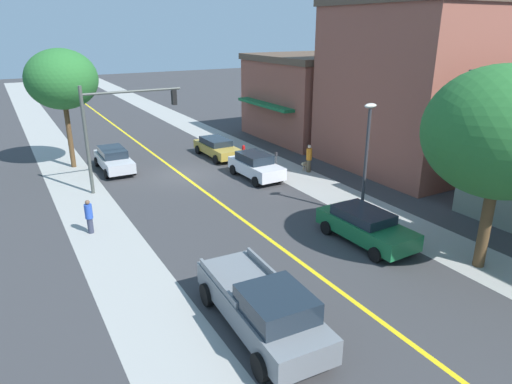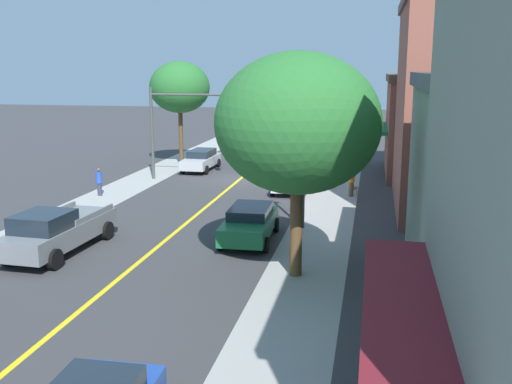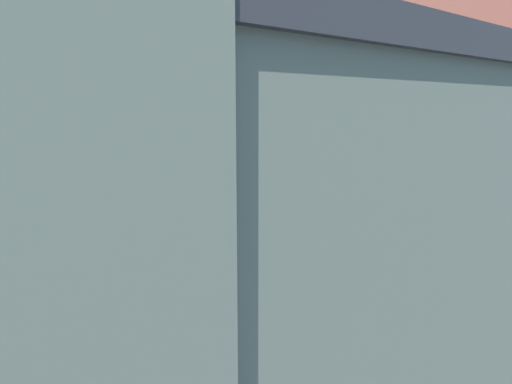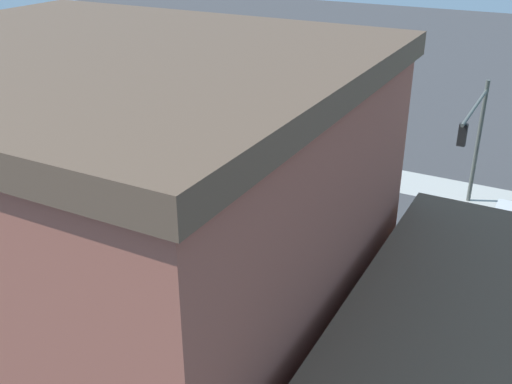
{
  "view_description": "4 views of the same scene",
  "coord_description": "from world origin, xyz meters",
  "px_view_note": "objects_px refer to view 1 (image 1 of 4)",
  "views": [
    {
      "loc": [
        9.85,
        27.09,
        9.14
      ],
      "look_at": [
        -1.27,
        7.53,
        0.97
      ],
      "focal_mm": 32.14,
      "sensor_mm": 36.0,
      "label": 1
    },
    {
      "loc": [
        -8.67,
        37.11,
        7.36
      ],
      "look_at": [
        -3.17,
        9.87,
        1.4
      ],
      "focal_mm": 40.77,
      "sensor_mm": 36.0,
      "label": 2
    },
    {
      "loc": [
        -22.18,
        24.57,
        6.0
      ],
      "look_at": [
        -2.18,
        7.55,
        1.08
      ],
      "focal_mm": 32.6,
      "sensor_mm": 36.0,
      "label": 3
    },
    {
      "loc": [
        -23.15,
        -2.72,
        13.24
      ],
      "look_at": [
        -1.51,
        8.89,
        1.64
      ],
      "focal_mm": 42.13,
      "sensor_mm": 36.0,
      "label": 4
    }
  ],
  "objects_px": {
    "fire_hydrant": "(244,150)",
    "gold_sedan_left_curb": "(217,147)",
    "pedestrian_blue_shirt": "(89,216)",
    "street_tree_left_near": "(62,80)",
    "green_sedan_left_curb": "(365,226)",
    "grey_pickup_truck": "(263,306)",
    "silver_sedan_right_curb": "(114,159)",
    "white_sedan_left_curb": "(256,166)",
    "pedestrian_orange_shirt": "(309,158)",
    "street_lamp": "(367,147)",
    "small_dog": "(304,164)",
    "street_tree_right_corner": "(503,133)",
    "traffic_light_mast": "(118,119)",
    "parking_meter": "(276,158)"
  },
  "relations": [
    {
      "from": "fire_hydrant",
      "to": "gold_sedan_left_curb",
      "type": "relative_size",
      "value": 0.17
    },
    {
      "from": "pedestrian_blue_shirt",
      "to": "street_tree_left_near",
      "type": "bearing_deg",
      "value": 55.25
    },
    {
      "from": "green_sedan_left_curb",
      "to": "grey_pickup_truck",
      "type": "relative_size",
      "value": 0.8
    },
    {
      "from": "fire_hydrant",
      "to": "street_tree_left_near",
      "type": "bearing_deg",
      "value": -15.84
    },
    {
      "from": "silver_sedan_right_curb",
      "to": "gold_sedan_left_curb",
      "type": "relative_size",
      "value": 1.0
    },
    {
      "from": "green_sedan_left_curb",
      "to": "white_sedan_left_curb",
      "type": "xyz_separation_m",
      "value": [
        -0.29,
        -10.41,
        0.03
      ]
    },
    {
      "from": "pedestrian_orange_shirt",
      "to": "pedestrian_blue_shirt",
      "type": "distance_m",
      "value": 14.74
    },
    {
      "from": "street_tree_left_near",
      "to": "street_lamp",
      "type": "relative_size",
      "value": 1.37
    },
    {
      "from": "white_sedan_left_curb",
      "to": "grey_pickup_truck",
      "type": "xyz_separation_m",
      "value": [
        7.53,
        13.72,
        0.12
      ]
    },
    {
      "from": "white_sedan_left_curb",
      "to": "small_dog",
      "type": "relative_size",
      "value": 5.95
    },
    {
      "from": "white_sedan_left_curb",
      "to": "grey_pickup_truck",
      "type": "relative_size",
      "value": 0.72
    },
    {
      "from": "street_tree_right_corner",
      "to": "traffic_light_mast",
      "type": "relative_size",
      "value": 1.29
    },
    {
      "from": "green_sedan_left_curb",
      "to": "silver_sedan_right_curb",
      "type": "height_order",
      "value": "silver_sedan_right_curb"
    },
    {
      "from": "street_tree_right_corner",
      "to": "pedestrian_blue_shirt",
      "type": "relative_size",
      "value": 4.84
    },
    {
      "from": "traffic_light_mast",
      "to": "small_dog",
      "type": "xyz_separation_m",
      "value": [
        -11.54,
        2.26,
        -3.77
      ]
    },
    {
      "from": "pedestrian_orange_shirt",
      "to": "pedestrian_blue_shirt",
      "type": "relative_size",
      "value": 1.13
    },
    {
      "from": "parking_meter",
      "to": "silver_sedan_right_curb",
      "type": "distance_m",
      "value": 10.85
    },
    {
      "from": "street_tree_left_near",
      "to": "pedestrian_blue_shirt",
      "type": "distance_m",
      "value": 12.8
    },
    {
      "from": "gold_sedan_left_curb",
      "to": "pedestrian_blue_shirt",
      "type": "distance_m",
      "value": 14.14
    },
    {
      "from": "grey_pickup_truck",
      "to": "pedestrian_blue_shirt",
      "type": "height_order",
      "value": "grey_pickup_truck"
    },
    {
      "from": "street_tree_left_near",
      "to": "parking_meter",
      "type": "relative_size",
      "value": 6.1
    },
    {
      "from": "traffic_light_mast",
      "to": "small_dog",
      "type": "height_order",
      "value": "traffic_light_mast"
    },
    {
      "from": "fire_hydrant",
      "to": "pedestrian_orange_shirt",
      "type": "relative_size",
      "value": 0.45
    },
    {
      "from": "street_tree_left_near",
      "to": "gold_sedan_left_curb",
      "type": "distance_m",
      "value": 11.27
    },
    {
      "from": "fire_hydrant",
      "to": "parking_meter",
      "type": "bearing_deg",
      "value": 91.39
    },
    {
      "from": "gold_sedan_left_curb",
      "to": "pedestrian_orange_shirt",
      "type": "relative_size",
      "value": 2.6
    },
    {
      "from": "street_lamp",
      "to": "white_sedan_left_curb",
      "type": "xyz_separation_m",
      "value": [
        1.73,
        -7.98,
        -2.77
      ]
    },
    {
      "from": "white_sedan_left_curb",
      "to": "pedestrian_orange_shirt",
      "type": "height_order",
      "value": "pedestrian_orange_shirt"
    },
    {
      "from": "fire_hydrant",
      "to": "green_sedan_left_curb",
      "type": "distance_m",
      "value": 15.64
    },
    {
      "from": "parking_meter",
      "to": "pedestrian_blue_shirt",
      "type": "distance_m",
      "value": 13.38
    },
    {
      "from": "traffic_light_mast",
      "to": "street_tree_right_corner",
      "type": "bearing_deg",
      "value": -58.83
    },
    {
      "from": "fire_hydrant",
      "to": "white_sedan_left_curb",
      "type": "relative_size",
      "value": 0.19
    },
    {
      "from": "street_lamp",
      "to": "gold_sedan_left_curb",
      "type": "distance_m",
      "value": 14.15
    },
    {
      "from": "parking_meter",
      "to": "pedestrian_orange_shirt",
      "type": "distance_m",
      "value": 2.19
    },
    {
      "from": "parking_meter",
      "to": "small_dog",
      "type": "distance_m",
      "value": 2.01
    },
    {
      "from": "traffic_light_mast",
      "to": "gold_sedan_left_curb",
      "type": "height_order",
      "value": "traffic_light_mast"
    },
    {
      "from": "parking_meter",
      "to": "white_sedan_left_curb",
      "type": "relative_size",
      "value": 0.3
    },
    {
      "from": "street_tree_left_near",
      "to": "green_sedan_left_curb",
      "type": "xyz_separation_m",
      "value": [
        -9.41,
        18.76,
        -5.1
      ]
    },
    {
      "from": "grey_pickup_truck",
      "to": "silver_sedan_right_curb",
      "type": "bearing_deg",
      "value": -177.71
    },
    {
      "from": "grey_pickup_truck",
      "to": "pedestrian_orange_shirt",
      "type": "relative_size",
      "value": 3.24
    },
    {
      "from": "pedestrian_orange_shirt",
      "to": "white_sedan_left_curb",
      "type": "bearing_deg",
      "value": -136.38
    },
    {
      "from": "gold_sedan_left_curb",
      "to": "pedestrian_orange_shirt",
      "type": "height_order",
      "value": "pedestrian_orange_shirt"
    },
    {
      "from": "green_sedan_left_curb",
      "to": "pedestrian_blue_shirt",
      "type": "relative_size",
      "value": 2.91
    },
    {
      "from": "silver_sedan_right_curb",
      "to": "white_sedan_left_curb",
      "type": "xyz_separation_m",
      "value": [
        -7.44,
        6.13,
        0.04
      ]
    },
    {
      "from": "green_sedan_left_curb",
      "to": "silver_sedan_right_curb",
      "type": "distance_m",
      "value": 18.02
    },
    {
      "from": "green_sedan_left_curb",
      "to": "grey_pickup_truck",
      "type": "xyz_separation_m",
      "value": [
        7.24,
        3.31,
        0.15
      ]
    },
    {
      "from": "small_dog",
      "to": "grey_pickup_truck",
      "type": "bearing_deg",
      "value": 17.56
    },
    {
      "from": "parking_meter",
      "to": "pedestrian_orange_shirt",
      "type": "bearing_deg",
      "value": 142.62
    },
    {
      "from": "street_tree_left_near",
      "to": "street_lamp",
      "type": "height_order",
      "value": "street_tree_left_near"
    },
    {
      "from": "street_lamp",
      "to": "white_sedan_left_curb",
      "type": "bearing_deg",
      "value": -77.79
    }
  ]
}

